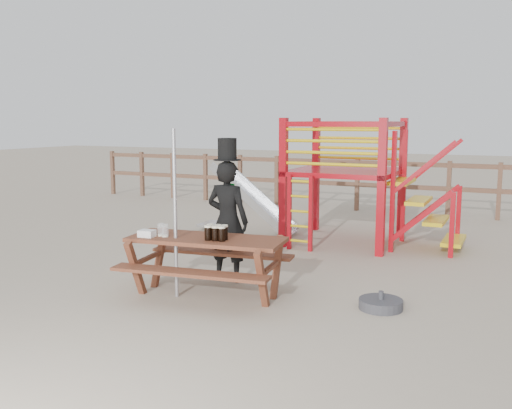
# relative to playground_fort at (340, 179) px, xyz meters

# --- Properties ---
(ground) EXTENTS (60.00, 60.00, 0.00)m
(ground) POSITION_rel_playground_fort_xyz_m (-0.12, -3.58, -1.07)
(ground) COLOR tan
(ground) RESTS_ON ground
(back_fence) EXTENTS (15.09, 0.09, 1.20)m
(back_fence) POSITION_rel_playground_fort_xyz_m (-0.12, 3.42, -0.34)
(back_fence) COLOR brown
(back_fence) RESTS_ON ground
(playground_fort) EXTENTS (4.71, 1.84, 2.10)m
(playground_fort) POSITION_rel_playground_fort_xyz_m (0.00, 0.00, 0.00)
(playground_fort) COLOR #A80B14
(playground_fort) RESTS_ON ground
(picnic_table) EXTENTS (1.97, 1.48, 0.71)m
(picnic_table) POSITION_rel_playground_fort_xyz_m (-0.52, -3.64, -0.63)
(picnic_table) COLOR brown
(picnic_table) RESTS_ON ground
(man_with_hat) EXTENTS (0.57, 0.38, 1.84)m
(man_with_hat) POSITION_rel_playground_fort_xyz_m (-0.61, -2.93, -0.25)
(man_with_hat) COLOR black
(man_with_hat) RESTS_ON ground
(metal_pole) EXTENTS (0.04, 0.04, 1.97)m
(metal_pole) POSITION_rel_playground_fort_xyz_m (-0.83, -3.81, -0.09)
(metal_pole) COLOR #B2B2B7
(metal_pole) RESTS_ON ground
(parasol_base) EXTENTS (0.48, 0.48, 0.20)m
(parasol_base) POSITION_rel_playground_fort_xyz_m (1.46, -3.24, -1.02)
(parasol_base) COLOR #39383E
(parasol_base) RESTS_ON ground
(paper_bag) EXTENTS (0.19, 0.16, 0.08)m
(paper_bag) POSITION_rel_playground_fort_xyz_m (-1.17, -3.90, -0.33)
(paper_bag) COLOR white
(paper_bag) RESTS_ON picnic_table
(stout_pints) EXTENTS (0.27, 0.18, 0.17)m
(stout_pints) POSITION_rel_playground_fort_xyz_m (-0.34, -3.71, -0.28)
(stout_pints) COLOR black
(stout_pints) RESTS_ON picnic_table
(empty_glasses) EXTENTS (0.15, 0.10, 0.15)m
(empty_glasses) POSITION_rel_playground_fort_xyz_m (-1.02, -3.79, -0.30)
(empty_glasses) COLOR silver
(empty_glasses) RESTS_ON picnic_table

